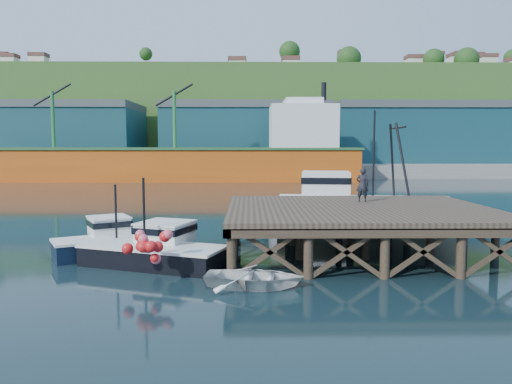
{
  "coord_description": "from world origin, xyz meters",
  "views": [
    {
      "loc": [
        0.45,
        -22.84,
        4.95
      ],
      "look_at": [
        0.8,
        2.0,
        2.62
      ],
      "focal_mm": 35.0,
      "sensor_mm": 36.0,
      "label": 1
    }
  ],
  "objects_px": {
    "boat_navy": "(113,240)",
    "dockworker": "(362,185)",
    "trawler": "(361,204)",
    "boat_black": "(156,249)",
    "dinghy": "(254,277)"
  },
  "relations": [
    {
      "from": "boat_navy",
      "to": "dockworker",
      "type": "bearing_deg",
      "value": -17.15
    },
    {
      "from": "trawler",
      "to": "boat_black",
      "type": "bearing_deg",
      "value": -130.87
    },
    {
      "from": "trawler",
      "to": "dinghy",
      "type": "xyz_separation_m",
      "value": [
        -6.55,
        -12.57,
        -1.09
      ]
    },
    {
      "from": "boat_navy",
      "to": "dockworker",
      "type": "height_order",
      "value": "dockworker"
    },
    {
      "from": "dinghy",
      "to": "dockworker",
      "type": "bearing_deg",
      "value": -26.83
    },
    {
      "from": "trawler",
      "to": "dinghy",
      "type": "height_order",
      "value": "trawler"
    },
    {
      "from": "trawler",
      "to": "dockworker",
      "type": "relative_size",
      "value": 6.41
    },
    {
      "from": "boat_black",
      "to": "dinghy",
      "type": "height_order",
      "value": "boat_black"
    },
    {
      "from": "boat_navy",
      "to": "trawler",
      "type": "distance_m",
      "value": 14.81
    },
    {
      "from": "boat_black",
      "to": "trawler",
      "type": "distance_m",
      "value": 14.06
    },
    {
      "from": "boat_black",
      "to": "trawler",
      "type": "bearing_deg",
      "value": 61.48
    },
    {
      "from": "boat_black",
      "to": "dinghy",
      "type": "distance_m",
      "value": 5.26
    },
    {
      "from": "trawler",
      "to": "dinghy",
      "type": "bearing_deg",
      "value": -109.43
    },
    {
      "from": "boat_black",
      "to": "dinghy",
      "type": "relative_size",
      "value": 1.83
    },
    {
      "from": "dockworker",
      "to": "boat_navy",
      "type": "bearing_deg",
      "value": 26.28
    }
  ]
}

